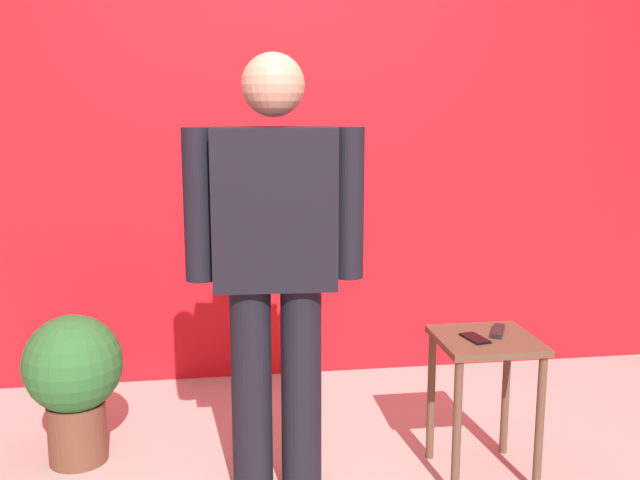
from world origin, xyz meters
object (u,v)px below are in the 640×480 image
object	(u,v)px
side_table	(485,367)
potted_plant	(74,376)
standing_person	(275,257)
tv_remote	(498,331)
cell_phone	(475,338)

from	to	relation	value
side_table	potted_plant	size ratio (longest dim) A/B	0.92
standing_person	tv_remote	size ratio (longest dim) A/B	10.62
standing_person	tv_remote	world-z (taller)	standing_person
side_table	cell_phone	xyz separation A→B (m)	(-0.06, -0.02, 0.14)
standing_person	cell_phone	xyz separation A→B (m)	(0.84, -0.01, -0.37)
tv_remote	potted_plant	xyz separation A→B (m)	(-1.85, 0.34, -0.23)
potted_plant	cell_phone	bearing A→B (deg)	-13.38
side_table	potted_plant	world-z (taller)	potted_plant
cell_phone	tv_remote	xyz separation A→B (m)	(0.13, 0.07, 0.01)
cell_phone	potted_plant	size ratio (longest dim) A/B	0.21
cell_phone	tv_remote	size ratio (longest dim) A/B	0.85
side_table	standing_person	bearing A→B (deg)	-179.41
standing_person	potted_plant	xyz separation A→B (m)	(-0.88, 0.39, -0.60)
side_table	cell_phone	bearing A→B (deg)	-157.65
side_table	tv_remote	size ratio (longest dim) A/B	3.72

